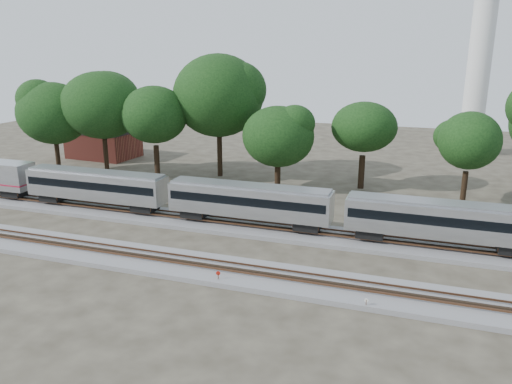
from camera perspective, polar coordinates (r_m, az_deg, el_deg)
ground at (r=43.60m, az=-3.07°, el=-6.91°), size 160.00×160.00×0.00m
track_far at (r=48.75m, az=-0.46°, el=-4.09°), size 160.00×5.00×0.73m
track_near at (r=40.15m, az=-5.21°, el=-8.73°), size 160.00×5.00×0.73m
train at (r=45.46m, az=20.50°, el=-2.91°), size 118.31×2.87×4.23m
switch_stand_red at (r=37.90m, az=-4.34°, el=-9.53°), size 0.32×0.11×1.03m
switch_stand_white at (r=35.11m, az=12.48°, el=-12.25°), size 0.28×0.05×0.88m
switch_lever at (r=36.74m, az=5.39°, el=-11.30°), size 0.58×0.48×0.30m
brick_building at (r=84.65m, az=-17.03°, el=5.50°), size 10.89×8.10×4.97m
tree_0 at (r=73.50m, az=-22.19°, el=8.31°), size 8.73×8.73×12.31m
tree_1 at (r=70.17m, az=-17.22°, el=9.44°), size 9.94×9.94×14.01m
tree_2 at (r=66.52m, az=-11.54°, el=8.64°), size 8.93×8.93×12.59m
tree_3 at (r=67.74m, az=-4.30°, el=10.91°), size 11.16×11.16×15.73m
tree_4 at (r=60.87m, az=2.54°, el=6.32°), size 6.85×6.85×9.66m
tree_5 at (r=62.94m, az=12.26°, el=7.26°), size 7.91×7.91×11.15m
tree_6 at (r=58.75m, az=23.22°, el=5.40°), size 7.58×7.58×10.69m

